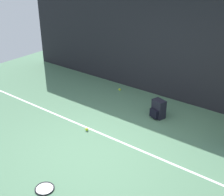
{
  "coord_description": "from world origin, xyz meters",
  "views": [
    {
      "loc": [
        3.15,
        -3.72,
        3.51
      ],
      "look_at": [
        0.0,
        0.4,
        1.0
      ],
      "focal_mm": 48.77,
      "sensor_mm": 36.0,
      "label": 1
    }
  ],
  "objects": [
    {
      "name": "back_fence",
      "position": [
        0.0,
        3.0,
        1.32
      ],
      "size": [
        10.0,
        0.1,
        2.63
      ],
      "primitive_type": "cube",
      "color": "black",
      "rests_on": "ground"
    },
    {
      "name": "tennis_ball_by_fence",
      "position": [
        -1.38,
        2.55,
        0.03
      ],
      "size": [
        0.07,
        0.07,
        0.07
      ],
      "primitive_type": "sphere",
      "color": "#CCE033",
      "rests_on": "ground"
    },
    {
      "name": "tennis_racket",
      "position": [
        -0.03,
        -1.37,
        0.01
      ],
      "size": [
        0.55,
        0.56,
        0.03
      ],
      "rotation": [
        0.0,
        0.0,
        2.34
      ],
      "color": "black",
      "rests_on": "ground"
    },
    {
      "name": "backpack",
      "position": [
        0.22,
        1.87,
        0.21
      ],
      "size": [
        0.35,
        0.34,
        0.44
      ],
      "rotation": [
        0.0,
        0.0,
        5.98
      ],
      "color": "black",
      "rests_on": "ground"
    },
    {
      "name": "ground_plane",
      "position": [
        0.0,
        0.0,
        0.0
      ],
      "size": [
        12.0,
        12.0,
        0.0
      ],
      "primitive_type": "plane",
      "color": "#4C7556"
    },
    {
      "name": "tennis_ball_near_player",
      "position": [
        -0.7,
        0.42,
        0.03
      ],
      "size": [
        0.07,
        0.07,
        0.07
      ],
      "primitive_type": "sphere",
      "color": "#CCE033",
      "rests_on": "ground"
    },
    {
      "name": "court_line",
      "position": [
        0.0,
        0.51,
        0.0
      ],
      "size": [
        9.0,
        0.05,
        0.0
      ],
      "primitive_type": "cube",
      "color": "white",
      "rests_on": "ground"
    }
  ]
}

